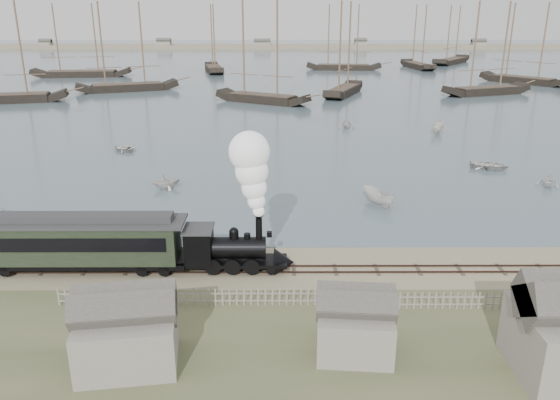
{
  "coord_description": "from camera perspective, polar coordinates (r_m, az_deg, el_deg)",
  "views": [
    {
      "loc": [
        -2.14,
        -37.52,
        17.65
      ],
      "look_at": [
        -1.98,
        3.4,
        3.5
      ],
      "focal_mm": 35.0,
      "sensor_mm": 36.0,
      "label": 1
    }
  ],
  "objects": [
    {
      "name": "ground",
      "position": [
        41.52,
        2.77,
        -6.11
      ],
      "size": [
        600.0,
        600.0,
        0.0
      ],
      "primitive_type": "plane",
      "color": "gray",
      "rests_on": "ground"
    },
    {
      "name": "harbor_water",
      "position": [
        208.28,
        0.38,
        14.22
      ],
      "size": [
        600.0,
        336.0,
        0.06
      ],
      "primitive_type": "cube",
      "color": "#42555E",
      "rests_on": "ground"
    },
    {
      "name": "rail_track",
      "position": [
        39.7,
        2.91,
        -7.28
      ],
      "size": [
        120.0,
        1.8,
        0.16
      ],
      "color": "#321F1B",
      "rests_on": "ground"
    },
    {
      "name": "picket_fence_west",
      "position": [
        35.52,
        -7.38,
        -10.89
      ],
      "size": [
        19.0,
        0.1,
        1.2
      ],
      "primitive_type": null,
      "color": "gray",
      "rests_on": "ground"
    },
    {
      "name": "picket_fence_east",
      "position": [
        37.78,
        23.01,
        -10.45
      ],
      "size": [
        15.0,
        0.1,
        1.2
      ],
      "primitive_type": null,
      "color": "gray",
      "rests_on": "ground"
    },
    {
      "name": "shed_left",
      "position": [
        31.22,
        -15.38,
        -16.14
      ],
      "size": [
        5.0,
        4.0,
        4.1
      ],
      "primitive_type": null,
      "color": "gray",
      "rests_on": "ground"
    },
    {
      "name": "shed_mid",
      "position": [
        31.3,
        7.7,
        -15.44
      ],
      "size": [
        4.0,
        3.5,
        3.6
      ],
      "primitive_type": null,
      "color": "gray",
      "rests_on": "ground"
    },
    {
      "name": "far_spit",
      "position": [
        288.07,
        0.21,
        15.56
      ],
      "size": [
        500.0,
        20.0,
        1.8
      ],
      "primitive_type": "cube",
      "color": "gray",
      "rests_on": "ground"
    },
    {
      "name": "locomotive",
      "position": [
        37.94,
        -3.4,
        -1.26
      ],
      "size": [
        7.81,
        2.92,
        9.74
      ],
      "color": "black",
      "rests_on": "ground"
    },
    {
      "name": "passenger_coach",
      "position": [
        41.23,
        -20.56,
        -3.97
      ],
      "size": [
        15.54,
        3.0,
        3.77
      ],
      "color": "black",
      "rests_on": "ground"
    },
    {
      "name": "beached_dinghy",
      "position": [
        42.33,
        -4.54,
        -4.95
      ],
      "size": [
        3.78,
        4.83,
        0.91
      ],
      "primitive_type": "imported",
      "rotation": [
        0.0,
        0.0,
        1.42
      ],
      "color": "silver",
      "rests_on": "ground"
    },
    {
      "name": "rowboat_1",
      "position": [
        58.35,
        -11.84,
        1.93
      ],
      "size": [
        3.54,
        3.77,
        1.59
      ],
      "primitive_type": "imported",
      "rotation": [
        0.0,
        0.0,
        1.96
      ],
      "color": "silver",
      "rests_on": "harbor_water"
    },
    {
      "name": "rowboat_2",
      "position": [
        53.0,
        10.17,
        0.28
      ],
      "size": [
        4.23,
        3.56,
        1.57
      ],
      "primitive_type": "imported",
      "rotation": [
        0.0,
        0.0,
        3.74
      ],
      "color": "silver",
      "rests_on": "harbor_water"
    },
    {
      "name": "rowboat_3",
      "position": [
        68.98,
        21.03,
        3.4
      ],
      "size": [
        4.47,
        5.2,
        0.91
      ],
      "primitive_type": "imported",
      "rotation": [
        0.0,
        0.0,
        1.21
      ],
      "color": "silver",
      "rests_on": "harbor_water"
    },
    {
      "name": "rowboat_4",
      "position": [
        64.46,
        26.27,
        1.89
      ],
      "size": [
        3.58,
        3.48,
        1.44
      ],
      "primitive_type": "imported",
      "rotation": [
        0.0,
        0.0,
        5.69
      ],
      "color": "silver",
      "rests_on": "harbor_water"
    },
    {
      "name": "rowboat_5",
      "position": [
        87.16,
        16.15,
        7.22
      ],
      "size": [
        4.37,
        3.31,
        1.59
      ],
      "primitive_type": "imported",
      "rotation": [
        0.0,
        0.0,
        2.65
      ],
      "color": "silver",
      "rests_on": "harbor_water"
    },
    {
      "name": "rowboat_6",
      "position": [
        76.11,
        -16.07,
        5.24
      ],
      "size": [
        4.05,
        4.28,
        0.72
      ],
      "primitive_type": "imported",
      "rotation": [
        0.0,
        0.0,
        4.09
      ],
      "color": "silver",
      "rests_on": "harbor_water"
    },
    {
      "name": "rowboat_7",
      "position": [
        88.5,
        6.97,
        8.01
      ],
      "size": [
        3.47,
        3.11,
        1.64
      ],
      "primitive_type": "imported",
      "rotation": [
        0.0,
        0.0,
        0.15
      ],
      "color": "silver",
      "rests_on": "harbor_water"
    },
    {
      "name": "schooner_1",
      "position": [
        134.41,
        -15.97,
        15.14
      ],
      "size": [
        23.53,
        13.59,
        20.0
      ],
      "primitive_type": null,
      "rotation": [
        0.0,
        0.0,
        0.38
      ],
      "color": "black",
      "rests_on": "harbor_water"
    },
    {
      "name": "schooner_2",
      "position": [
        112.19,
        -1.91,
        15.19
      ],
      "size": [
        20.09,
        14.14,
        20.0
      ],
      "primitive_type": null,
      "rotation": [
        0.0,
        0.0,
        -0.51
      ],
      "color": "black",
      "rests_on": "harbor_water"
    },
    {
      "name": "schooner_3",
      "position": [
        123.85,
        6.84,
        15.43
      ],
      "size": [
        11.59,
        20.15,
        20.0
      ],
      "primitive_type": null,
      "rotation": [
        0.0,
        0.0,
        1.19
      ],
      "color": "black",
      "rests_on": "harbor_water"
    },
    {
      "name": "schooner_4",
      "position": [
        132.1,
        21.23,
        14.55
      ],
      "size": [
        21.68,
        12.1,
        20.0
      ],
      "primitive_type": null,
      "rotation": [
        0.0,
        0.0,
        0.36
      ],
      "color": "black",
      "rests_on": "harbor_water"
    },
    {
      "name": "schooner_5",
      "position": [
        156.86,
        24.5,
        14.67
      ],
      "size": [
        18.4,
        20.46,
        20.0
      ],
      "primitive_type": null,
      "rotation": [
        0.0,
        0.0,
        -0.87
      ],
      "color": "black",
      "rests_on": "harbor_water"
    },
    {
      "name": "schooner_6",
      "position": [
        168.87,
        -20.37,
        15.37
      ],
      "size": [
        27.86,
        9.31,
        20.0
      ],
      "primitive_type": null,
      "rotation": [
        0.0,
        0.0,
        0.11
      ],
      "color": "black",
      "rests_on": "harbor_water"
    },
    {
      "name": "schooner_7",
      "position": [
        173.4,
        -7.04,
        16.43
      ],
      "size": [
        8.96,
        21.71,
        20.0
      ],
      "primitive_type": null,
      "rotation": [
        0.0,
        0.0,
        1.77
      ],
      "color": "black",
      "rests_on": "harbor_water"
    },
    {
      "name": "schooner_8",
      "position": [
        179.65,
        6.77,
        16.53
      ],
      "size": [
        24.03,
        7.59,
        20.0
      ],
      "primitive_type": null,
      "rotation": [
        0.0,
        0.0,
        -0.09
      ],
      "color": "black",
      "rests_on": "harbor_water"
    },
    {
      "name": "schooner_9",
      "position": [
        210.33,
        17.71,
        16.15
      ],
      "size": [
        19.81,
        24.69,
        20.0
      ],
      "primitive_type": null,
      "rotation": [
        0.0,
        0.0,
        0.96
      ],
      "color": "black",
      "rests_on": "harbor_water"
    },
    {
      "name": "schooner_10",
      "position": [
        188.92,
        14.4,
        16.21
      ],
      "size": [
        7.73,
        21.82,
        20.0
      ],
      "primitive_type": null,
      "rotation": [
        0.0,
        0.0,
        -1.44
      ],
      "color": "black",
      "rests_on": "harbor_water"
    }
  ]
}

